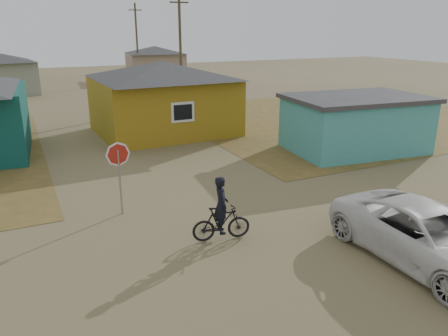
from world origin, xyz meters
The scene contains 10 objects.
ground centered at (0.00, 0.00, 0.00)m, with size 120.00×120.00×0.00m, color olive.
grass_ne centered at (14.00, 13.00, 0.01)m, with size 20.00×18.00×0.00m, color brown.
house_yellow centered at (2.50, 14.00, 2.00)m, with size 7.72×6.76×3.90m.
shed_turquoise centered at (9.50, 6.50, 1.31)m, with size 6.71×4.93×2.60m.
house_beige_east centered at (10.00, 40.00, 1.86)m, with size 6.95×6.05×3.60m.
utility_pole_near centered at (6.50, 22.00, 4.14)m, with size 1.40×0.20×8.00m.
utility_pole_far centered at (7.50, 38.00, 4.14)m, with size 1.40×0.20×8.00m.
stop_sign centered at (-2.26, 3.78, 1.73)m, with size 0.75×0.26×2.35m.
cyclist centered at (-0.18, 0.82, 0.67)m, with size 1.69×0.77×1.85m.
vehicle centered at (3.93, -2.51, 0.72)m, with size 2.41×5.22×1.45m, color silver.
Camera 1 is at (-4.85, -9.11, 5.65)m, focal length 35.00 mm.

